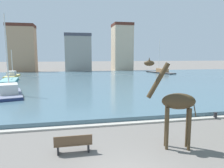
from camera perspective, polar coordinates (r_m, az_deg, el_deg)
harbor_water at (r=35.26m, az=-8.34°, el=0.54°), size 87.22×42.86×0.40m
quay_edge_coping at (r=14.15m, az=-3.20°, el=-11.16°), size 87.22×0.50×0.12m
giraffe_statue at (r=10.80m, az=17.03°, el=-4.97°), size 2.57×1.16×4.59m
sailboat_yellow at (r=46.79m, az=-25.53°, el=2.03°), size 2.08×6.98×5.73m
sailboat_navy at (r=25.16m, az=-26.28°, el=-2.32°), size 4.12×7.80×8.99m
sailboat_black at (r=52.18m, az=12.70°, el=3.14°), size 4.61×9.87×8.58m
sailboat_teal at (r=36.90m, az=-26.39°, el=0.45°), size 3.24×8.00×7.78m
mooring_bollard at (r=17.34m, az=26.42°, el=-7.74°), size 0.24×0.24×0.50m
park_bench at (r=10.54m, az=-10.56°, el=-15.69°), size 1.80×0.44×0.92m
townhouse_end_terrace at (r=61.33m, az=-23.35°, el=8.88°), size 6.96×5.57×12.73m
townhouse_tall_gabled at (r=59.17m, az=-9.34°, el=8.36°), size 7.11×6.74×10.42m
townhouse_corner_house at (r=61.43m, az=2.75°, el=9.92°), size 5.41×6.14×13.61m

